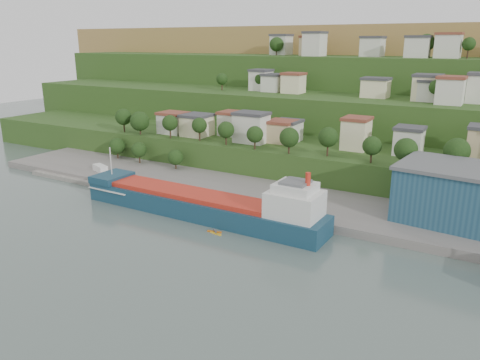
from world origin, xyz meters
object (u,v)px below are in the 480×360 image
Objects in this scene: caravan at (100,169)px; kayak_orange at (214,231)px; cargo_ship_near at (207,207)px; warehouse at (472,196)px.

caravan reaches higher than kayak_orange.
cargo_ship_near is 59.69m from warehouse.
cargo_ship_near is 49.43m from caravan.
cargo_ship_near reaches higher than caravan.
kayak_orange is (54.64, -18.98, -2.34)m from caravan.
cargo_ship_near reaches higher than kayak_orange.
caravan is 1.76× the size of kayak_orange.
cargo_ship_near is at bearing -152.76° from warehouse.
warehouse is (55.45, 21.31, 5.78)m from cargo_ship_near.
cargo_ship_near is 9.96m from kayak_orange.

